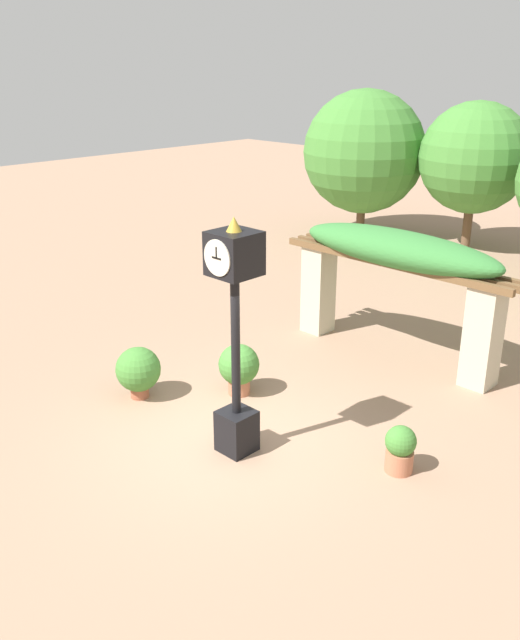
% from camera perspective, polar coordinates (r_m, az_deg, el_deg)
% --- Properties ---
extents(ground_plane, '(60.00, 60.00, 0.00)m').
position_cam_1_polar(ground_plane, '(10.83, -2.80, -9.87)').
color(ground_plane, '#9E7A60').
extents(pedestal_clock, '(0.61, 0.66, 3.61)m').
position_cam_1_polar(pedestal_clock, '(9.62, -2.09, -0.72)').
color(pedestal_clock, black).
rests_on(pedestal_clock, ground).
extents(pergola, '(4.95, 1.14, 2.56)m').
position_cam_1_polar(pergola, '(13.25, 11.42, 4.64)').
color(pergola, '#BCB299').
rests_on(pergola, ground).
extents(potted_plant_near_left, '(0.45, 0.45, 0.72)m').
position_cam_1_polar(potted_plant_near_left, '(10.05, 11.72, -10.54)').
color(potted_plant_near_left, '#B26B4C').
rests_on(potted_plant_near_left, ground).
extents(potted_plant_near_right, '(0.79, 0.79, 0.93)m').
position_cam_1_polar(potted_plant_near_right, '(11.98, -10.21, -4.19)').
color(potted_plant_near_right, '#9E563D').
rests_on(potted_plant_near_right, ground).
extents(potted_plant_far_left, '(0.72, 0.72, 0.93)m').
position_cam_1_polar(potted_plant_far_left, '(11.92, -1.79, -3.95)').
color(potted_plant_far_left, '#B26B4C').
rests_on(potted_plant_far_left, ground).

